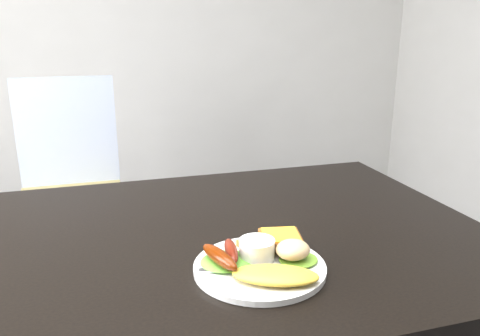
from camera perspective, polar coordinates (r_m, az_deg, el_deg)
dining_table at (r=0.98m, az=-5.04°, el=-9.19°), size 1.20×0.80×0.04m
dining_chair at (r=2.12m, az=-19.88°, el=-3.87°), size 0.43×0.43×0.05m
person at (r=1.79m, az=-9.88°, el=3.23°), size 0.64×0.55×1.50m
plate at (r=0.83m, az=2.41°, el=-12.01°), size 0.23×0.23×0.01m
lettuce_left at (r=0.83m, az=-1.65°, el=-11.26°), size 0.10×0.10×0.01m
lettuce_right at (r=0.84m, az=7.11°, el=-11.00°), size 0.08×0.07×0.01m
omelette at (r=0.78m, az=4.34°, el=-12.88°), size 0.16×0.12×0.02m
sausage_a at (r=0.81m, az=-2.52°, el=-10.75°), size 0.06×0.11×0.03m
sausage_b at (r=0.83m, az=-1.10°, el=-10.03°), size 0.03×0.09×0.02m
ramekin at (r=0.84m, az=2.07°, el=-9.92°), size 0.07×0.07×0.04m
toast_a at (r=0.88m, az=2.64°, el=-9.34°), size 0.09×0.09×0.01m
toast_b at (r=0.88m, az=4.97°, el=-8.56°), size 0.09×0.09×0.01m
potato_salad at (r=0.83m, az=6.46°, el=-9.86°), size 0.07×0.06×0.03m
fork at (r=0.81m, az=0.14°, el=-12.24°), size 0.14×0.04×0.00m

